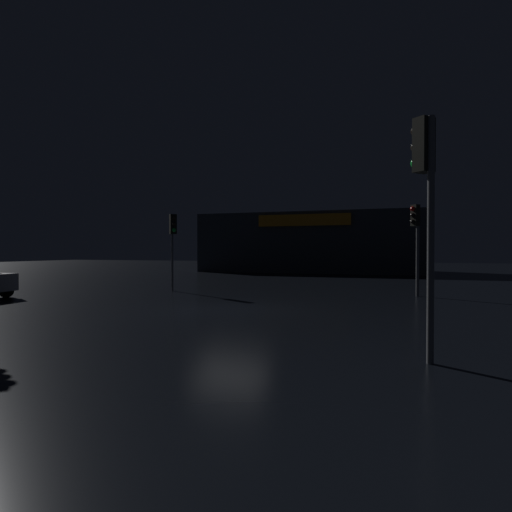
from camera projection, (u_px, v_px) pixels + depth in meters
ground_plane at (230, 310)px, 14.32m from camera, size 120.00×120.00×0.00m
store_building at (313, 243)px, 40.42m from camera, size 20.51×8.96×5.47m
traffic_signal_main at (425, 182)px, 7.53m from camera, size 0.43×0.41×4.43m
traffic_signal_opposite at (173, 232)px, 20.68m from camera, size 0.42×0.42×3.83m
traffic_signal_cross_left at (416, 231)px, 18.34m from camera, size 0.42×0.42×4.04m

